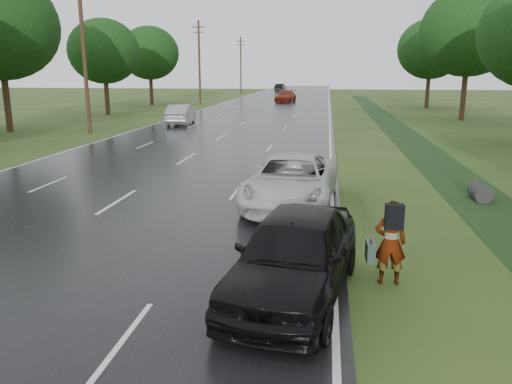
{
  "coord_description": "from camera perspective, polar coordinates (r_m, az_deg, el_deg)",
  "views": [
    {
      "loc": [
        6.5,
        -6.54,
        4.08
      ],
      "look_at": [
        4.9,
        4.76,
        1.3
      ],
      "focal_mm": 35.0,
      "sensor_mm": 36.0,
      "label": 1
    }
  ],
  "objects": [
    {
      "name": "white_pickup",
      "position": [
        15.31,
        4.11,
        1.3
      ],
      "size": [
        2.9,
        5.65,
        1.53
      ],
      "primitive_type": "imported",
      "rotation": [
        0.0,
        0.0,
        -0.07
      ],
      "color": "silver",
      "rests_on": "road"
    },
    {
      "name": "tree_west_f",
      "position": [
        63.27,
        -12.08,
        15.27
      ],
      "size": [
        7.0,
        7.0,
        9.29
      ],
      "color": "#372216",
      "rests_on": "ground"
    },
    {
      "name": "center_line",
      "position": [
        52.11,
        0.85,
        9.25
      ],
      "size": [
        0.12,
        180.0,
        0.01
      ],
      "primitive_type": "cube",
      "color": "silver",
      "rests_on": "road"
    },
    {
      "name": "dark_sedan",
      "position": [
        9.15,
        4.43,
        -7.08
      ],
      "size": [
        2.67,
        4.96,
        1.6
      ],
      "primitive_type": "imported",
      "rotation": [
        0.0,
        0.0,
        -0.17
      ],
      "color": "black",
      "rests_on": "road"
    },
    {
      "name": "pedestrian",
      "position": [
        10.02,
        14.99,
        -5.48
      ],
      "size": [
        0.76,
        0.67,
        1.69
      ],
      "rotation": [
        0.0,
        0.0,
        3.18
      ],
      "color": "#A5998C",
      "rests_on": "ground"
    },
    {
      "name": "edge_stripe_west",
      "position": [
        53.37,
        -6.45,
        9.27
      ],
      "size": [
        0.12,
        180.0,
        0.01
      ],
      "primitive_type": "cube",
      "color": "silver",
      "rests_on": "road"
    },
    {
      "name": "far_car_dark",
      "position": [
        101.22,
        2.81,
        11.82
      ],
      "size": [
        1.99,
        4.75,
        1.53
      ],
      "primitive_type": "imported",
      "rotation": [
        0.0,
        0.0,
        3.06
      ],
      "color": "black",
      "rests_on": "road"
    },
    {
      "name": "utility_pole_mid",
      "position": [
        35.25,
        -19.07,
        14.79
      ],
      "size": [
        1.6,
        0.26,
        10.0
      ],
      "color": "#372216",
      "rests_on": "ground"
    },
    {
      "name": "far_car_red",
      "position": [
        67.33,
        3.41,
        10.87
      ],
      "size": [
        2.82,
        5.41,
        1.5
      ],
      "primitive_type": "imported",
      "rotation": [
        0.0,
        0.0,
        -0.14
      ],
      "color": "maroon",
      "rests_on": "road"
    },
    {
      "name": "road",
      "position": [
        52.11,
        0.85,
        9.23
      ],
      "size": [
        14.0,
        180.0,
        0.04
      ],
      "primitive_type": "cube",
      "color": "black",
      "rests_on": "ground"
    },
    {
      "name": "edge_stripe_east",
      "position": [
        51.7,
        8.39,
        9.08
      ],
      "size": [
        0.12,
        180.0,
        0.01
      ],
      "primitive_type": "cube",
      "color": "silver",
      "rests_on": "road"
    },
    {
      "name": "drainage_ditch",
      "position": [
        26.06,
        19.04,
        4.01
      ],
      "size": [
        2.2,
        120.0,
        0.56
      ],
      "color": "black",
      "rests_on": "ground"
    },
    {
      "name": "tree_east_f",
      "position": [
        59.61,
        19.36,
        15.16
      ],
      "size": [
        7.2,
        7.2,
        9.62
      ],
      "color": "#372216",
      "rests_on": "ground"
    },
    {
      "name": "silver_sedan",
      "position": [
        39.37,
        -8.55,
        8.76
      ],
      "size": [
        1.95,
        4.7,
        1.51
      ],
      "primitive_type": "imported",
      "rotation": [
        0.0,
        0.0,
        3.22
      ],
      "color": "#95999D",
      "rests_on": "road"
    },
    {
      "name": "tree_east_d",
      "position": [
        46.06,
        23.22,
        16.46
      ],
      "size": [
        8.0,
        8.0,
        10.76
      ],
      "color": "#372216",
      "rests_on": "ground"
    },
    {
      "name": "tree_west_d",
      "position": [
        50.06,
        -17.01,
        15.12
      ],
      "size": [
        6.6,
        6.6,
        8.8
      ],
      "color": "#372216",
      "rests_on": "ground"
    },
    {
      "name": "utility_pole_far",
      "position": [
        63.52,
        -6.49,
        14.62
      ],
      "size": [
        1.6,
        0.26,
        10.0
      ],
      "color": "#372216",
      "rests_on": "ground"
    },
    {
      "name": "utility_pole_distant",
      "position": [
        92.89,
        -1.76,
        14.38
      ],
      "size": [
        1.6,
        0.26,
        10.0
      ],
      "color": "#372216",
      "rests_on": "ground"
    }
  ]
}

